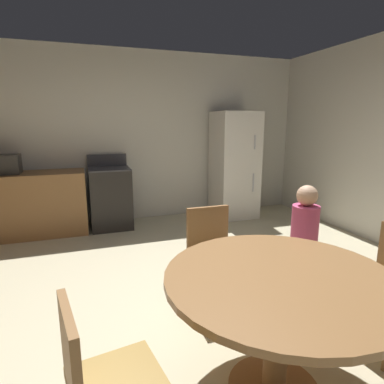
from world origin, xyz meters
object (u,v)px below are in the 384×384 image
(refrigerator, at_px, (234,165))
(chair_north, at_px, (212,252))
(microwave, at_px, (2,164))
(person_child, at_px, (303,245))
(dining_table, at_px, (279,299))
(chair_west, at_px, (102,381))
(oven_range, at_px, (110,197))

(refrigerator, bearing_deg, chair_north, -119.91)
(microwave, xyz_separation_m, person_child, (2.73, -2.82, -0.45))
(dining_table, height_order, person_child, person_child)
(dining_table, height_order, chair_north, chair_north)
(refrigerator, bearing_deg, chair_west, -123.63)
(chair_west, bearing_deg, oven_range, 75.25)
(chair_north, height_order, chair_west, same)
(microwave, bearing_deg, refrigerator, -0.83)
(chair_north, xyz_separation_m, chair_west, (-0.99, -1.15, 0.00))
(refrigerator, height_order, microwave, refrigerator)
(refrigerator, distance_m, dining_table, 3.77)
(refrigerator, height_order, chair_west, refrigerator)
(microwave, bearing_deg, chair_north, -51.30)
(refrigerator, xyz_separation_m, chair_west, (-2.42, -3.63, -0.38))
(chair_north, distance_m, chair_west, 1.52)
(dining_table, distance_m, chair_west, 1.00)
(microwave, distance_m, chair_north, 3.28)
(person_child, bearing_deg, microwave, -90.67)
(chair_west, relative_size, person_child, 0.80)
(refrigerator, distance_m, chair_north, 2.88)
(chair_west, bearing_deg, refrigerator, 47.22)
(oven_range, height_order, person_child, oven_range)
(chair_west, bearing_deg, dining_table, -0.00)
(dining_table, bearing_deg, refrigerator, 67.59)
(microwave, height_order, person_child, microwave)
(oven_range, distance_m, dining_table, 3.58)
(chair_north, xyz_separation_m, person_child, (0.70, -0.29, 0.08))
(person_child, bearing_deg, chair_west, -17.76)
(chair_north, bearing_deg, dining_table, 0.00)
(microwave, distance_m, chair_west, 3.86)
(refrigerator, bearing_deg, dining_table, -112.41)
(refrigerator, height_order, chair_north, refrigerator)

